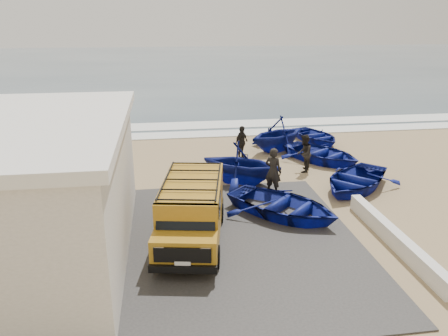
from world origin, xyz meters
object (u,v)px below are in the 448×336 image
fisherman_middle (304,153)px  boat_near_right (355,180)px  boat_far_right (316,136)px  fisherman_back (241,143)px  boat_near_left (283,205)px  boat_mid_left (241,163)px  boat_mid_right (322,153)px  parapet (394,238)px  boat_far_left (277,134)px  van (192,209)px  fisherman_front (273,171)px

fisherman_middle → boat_near_right: bearing=58.7°
boat_far_right → fisherman_back: 5.56m
boat_near_left → boat_far_right: bearing=19.9°
boat_mid_left → boat_mid_right: boat_mid_left is taller
parapet → boat_far_right: boat_far_right is taller
boat_near_right → boat_far_right: (0.87, 7.46, -0.06)m
boat_far_left → fisherman_middle: bearing=-24.6°
parapet → fisherman_back: fisherman_back is taller
boat_mid_left → boat_far_left: size_ratio=0.98×
parapet → boat_near_right: (0.81, 4.86, 0.17)m
van → fisherman_middle: size_ratio=2.81×
boat_mid_right → fisherman_front: 5.27m
boat_near_right → boat_near_left: bearing=-103.6°
boat_far_left → fisherman_middle: size_ratio=2.03×
boat_far_left → boat_far_right: boat_far_left is taller
parapet → boat_far_left: (-1.04, 10.94, 0.70)m
parapet → fisherman_middle: size_ratio=3.31×
parapet → boat_near_right: bearing=80.6°
boat_mid_right → boat_near_left: bearing=-155.9°
boat_mid_left → boat_far_right: (5.57, 6.05, -0.57)m
boat_near_left → fisherman_back: 7.14m
boat_near_right → boat_far_left: size_ratio=1.16×
boat_far_right → boat_mid_left: bearing=-148.2°
parapet → boat_mid_right: boat_mid_right is taller
fisherman_front → parapet: bearing=159.4°
boat_near_left → fisherman_middle: fisherman_middle is taller
parapet → boat_far_left: 11.01m
parapet → boat_near_right: boat_near_right is taller
van → boat_far_right: (8.11, 10.97, -0.73)m
boat_mid_left → parapet: bearing=-117.6°
parapet → van: van is taller
boat_near_left → boat_mid_left: size_ratio=1.20×
boat_far_right → fisherman_middle: 5.48m
boat_mid_right → fisherman_back: bearing=130.7°
boat_near_right → boat_mid_right: (-0.07, 3.87, -0.01)m
boat_mid_left → fisherman_middle: 3.42m
van → fisherman_middle: 8.36m
boat_far_right → van: bearing=-142.1°
boat_near_left → fisherman_middle: size_ratio=2.40×
fisherman_middle → boat_near_left: bearing=2.5°
parapet → fisherman_middle: (-0.66, 7.39, 0.63)m
fisherman_front → fisherman_back: (-0.43, 4.92, -0.12)m
parapet → fisherman_front: bearing=120.0°
boat_mid_right → fisherman_middle: fisherman_middle is taller
fisherman_middle → boat_mid_right: bearing=162.4°
van → fisherman_back: (3.19, 8.44, -0.24)m
boat_near_right → boat_far_left: bearing=153.3°
boat_near_left → fisherman_front: fisherman_front is taller
boat_near_right → fisherman_back: 6.40m
van → boat_mid_left: van is taller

